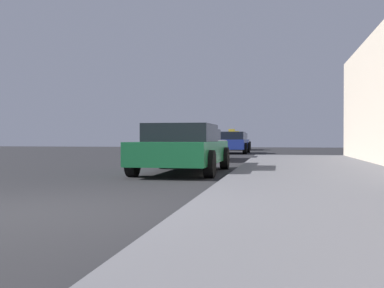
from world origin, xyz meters
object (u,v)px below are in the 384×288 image
at_px(car_silver, 199,144).
at_px(car_white, 237,141).
at_px(car_green, 183,148).
at_px(car_blue, 232,142).

bearing_deg(car_silver, car_white, 89.74).
relative_size(car_green, car_white, 1.14).
distance_m(car_green, car_white, 23.29).
relative_size(car_blue, car_white, 1.04).
bearing_deg(car_blue, car_white, 93.21).
distance_m(car_green, car_silver, 6.92).
xyz_separation_m(car_green, car_white, (-0.70, 23.28, -0.00)).
bearing_deg(car_white, car_blue, -86.79).
bearing_deg(car_silver, car_blue, 86.39).
bearing_deg(car_green, car_blue, 90.95).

